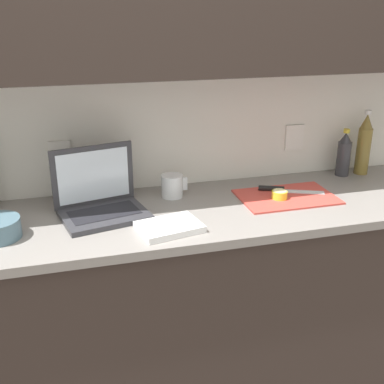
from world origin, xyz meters
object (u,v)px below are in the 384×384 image
at_px(laptop, 100,199).
at_px(cutting_board, 287,197).
at_px(bottle_green_soda, 344,155).
at_px(lemon_half_cut, 280,195).
at_px(measuring_cup, 172,186).
at_px(knife, 280,189).
at_px(bottle_oil_tall, 364,145).

xyz_separation_m(laptop, cutting_board, (0.77, -0.05, -0.06)).
xyz_separation_m(laptop, bottle_green_soda, (1.15, 0.15, 0.04)).
xyz_separation_m(laptop, lemon_half_cut, (0.73, -0.06, -0.04)).
relative_size(cutting_board, bottle_green_soda, 1.78).
bearing_deg(cutting_board, bottle_green_soda, 27.27).
xyz_separation_m(laptop, measuring_cup, (0.31, 0.10, -0.01)).
xyz_separation_m(cutting_board, knife, (-0.01, 0.06, 0.01)).
bearing_deg(bottle_green_soda, cutting_board, -152.73).
bearing_deg(bottle_green_soda, knife, -160.53).
distance_m(cutting_board, measuring_cup, 0.48).
distance_m(knife, lemon_half_cut, 0.09).
distance_m(bottle_oil_tall, measuring_cup, 0.95).
bearing_deg(knife, bottle_oil_tall, 38.55).
bearing_deg(cutting_board, measuring_cup, 163.09).
xyz_separation_m(knife, bottle_oil_tall, (0.49, 0.14, 0.12)).
relative_size(laptop, measuring_cup, 3.29).
bearing_deg(bottle_green_soda, measuring_cup, -176.20).
height_order(laptop, bottle_oil_tall, bottle_oil_tall).
xyz_separation_m(bottle_green_soda, bottle_oil_tall, (0.10, -0.00, 0.04)).
bearing_deg(lemon_half_cut, cutting_board, 25.35).
height_order(knife, lemon_half_cut, lemon_half_cut).
bearing_deg(lemon_half_cut, bottle_oil_tall, 22.40).
relative_size(cutting_board, lemon_half_cut, 6.18).
distance_m(laptop, measuring_cup, 0.32).
height_order(bottle_oil_tall, measuring_cup, bottle_oil_tall).
bearing_deg(measuring_cup, lemon_half_cut, -20.87).
relative_size(lemon_half_cut, measuring_cup, 0.58).
bearing_deg(measuring_cup, laptop, -162.89).
xyz_separation_m(bottle_oil_tall, measuring_cup, (-0.94, -0.06, -0.09)).
distance_m(knife, measuring_cup, 0.46).
relative_size(knife, measuring_cup, 2.43).
distance_m(laptop, cutting_board, 0.77).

